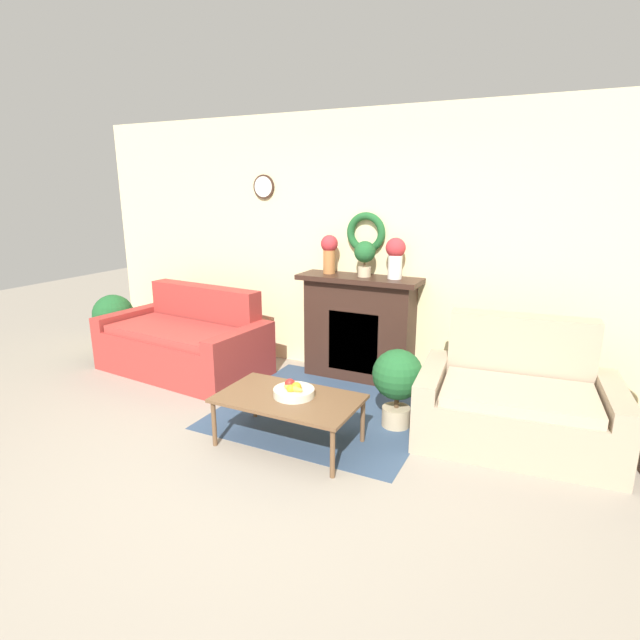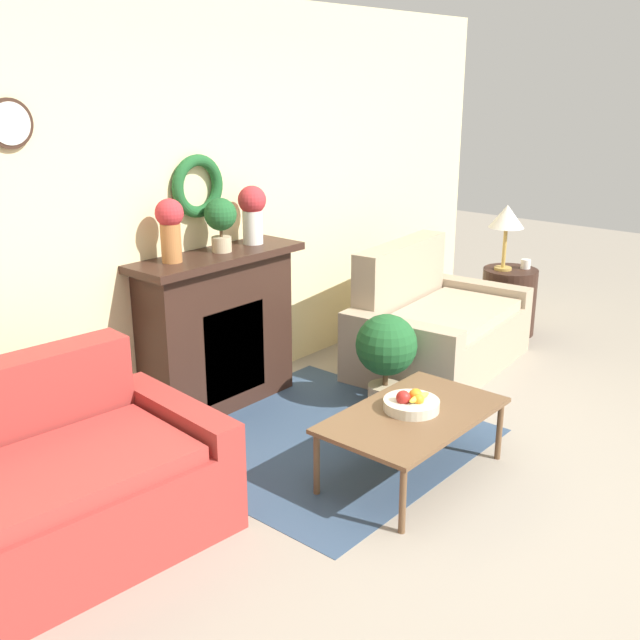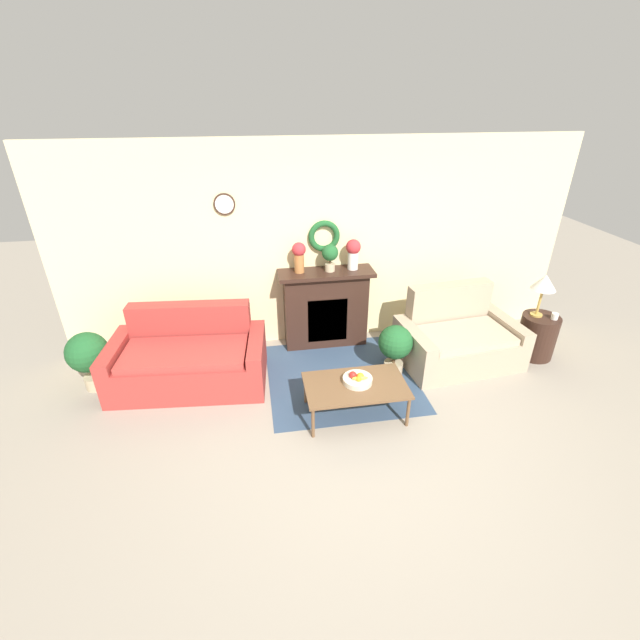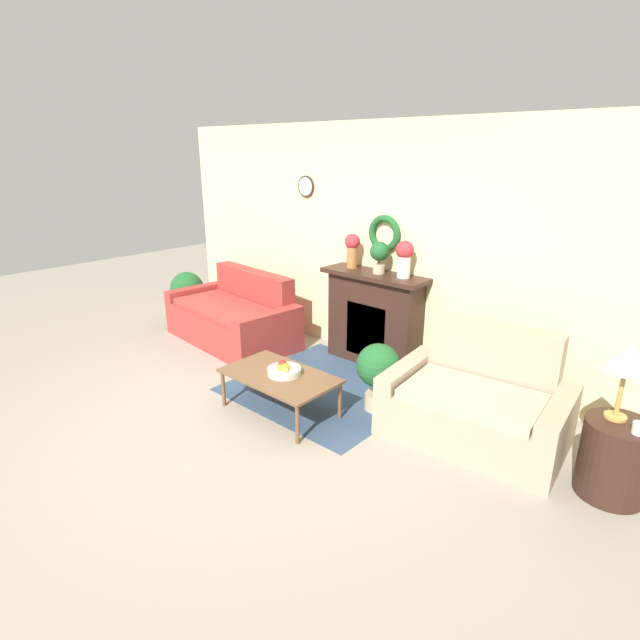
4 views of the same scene
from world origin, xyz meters
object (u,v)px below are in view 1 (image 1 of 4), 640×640
vase_on_mantel_right (395,255)px  loveseat_right (516,403)px  couch_left (185,343)px  vase_on_mantel_left (329,251)px  coffee_table (289,401)px  fireplace (359,327)px  potted_plant_floor_by_couch (114,317)px  potted_plant_on_mantel (365,255)px  potted_plant_floor_by_loveseat (397,379)px  fruit_bowl (294,391)px

vase_on_mantel_right → loveseat_right: bearing=-29.4°
couch_left → loveseat_right: loveseat_right is taller
loveseat_right → vase_on_mantel_left: vase_on_mantel_left is taller
coffee_table → vase_on_mantel_right: size_ratio=2.73×
fireplace → potted_plant_floor_by_couch: bearing=-168.8°
potted_plant_floor_by_couch → vase_on_mantel_right: bearing=10.1°
potted_plant_on_mantel → loveseat_right: bearing=-23.8°
potted_plant_floor_by_loveseat → fireplace: bearing=128.2°
coffee_table → vase_on_mantel_left: size_ratio=2.75×
fireplace → potted_plant_on_mantel: 0.76m
vase_on_mantel_left → potted_plant_floor_by_loveseat: (1.05, -0.90, -0.90)m
couch_left → potted_plant_floor_by_loveseat: 2.50m
loveseat_right → fruit_bowl: bearing=-157.7°
coffee_table → potted_plant_floor_by_loveseat: 0.93m
vase_on_mantel_left → potted_plant_floor_by_couch: 2.76m
potted_plant_floor_by_couch → potted_plant_on_mantel: bearing=10.8°
fruit_bowl → potted_plant_floor_by_loveseat: bearing=44.9°
fireplace → vase_on_mantel_left: bearing=179.1°
fireplace → coffee_table: fireplace is taller
fireplace → potted_plant_floor_by_couch: size_ratio=1.72×
loveseat_right → vase_on_mantel_right: (-1.26, 0.71, 1.01)m
vase_on_mantel_left → potted_plant_on_mantel: (0.40, -0.02, -0.01)m
couch_left → coffee_table: couch_left is taller
couch_left → loveseat_right: (3.39, -0.08, -0.00)m
fruit_bowl → vase_on_mantel_left: vase_on_mantel_left is taller
couch_left → potted_plant_floor_by_couch: couch_left is taller
couch_left → loveseat_right: size_ratio=1.20×
fireplace → potted_plant_floor_by_couch: 2.96m
fireplace → fruit_bowl: (0.07, -1.52, -0.11)m
fireplace → vase_on_mantel_right: 0.85m
fireplace → potted_plant_on_mantel: size_ratio=3.54×
couch_left → loveseat_right: bearing=3.9°
fireplace → potted_plant_on_mantel: bearing=-15.9°
vase_on_mantel_right → potted_plant_on_mantel: 0.31m
coffee_table → potted_plant_floor_by_loveseat: size_ratio=1.62×
potted_plant_floor_by_couch → couch_left: bearing=-2.7°
fruit_bowl → potted_plant_floor_by_loveseat: potted_plant_floor_by_loveseat is taller
vase_on_mantel_left → potted_plant_floor_by_couch: (-2.55, -0.58, -0.86)m
fireplace → loveseat_right: size_ratio=0.80×
coffee_table → fruit_bowl: bearing=50.8°
fruit_bowl → coffee_table: bearing=-129.2°
couch_left → vase_on_mantel_left: size_ratio=4.74×
coffee_table → vase_on_mantel_right: 1.86m
coffee_table → fruit_bowl: size_ratio=3.42×
couch_left → potted_plant_on_mantel: (1.83, 0.61, 0.99)m
vase_on_mantel_right → coffee_table: bearing=-101.3°
potted_plant_on_mantel → potted_plant_floor_by_couch: bearing=-169.2°
fireplace → coffee_table: 1.57m
coffee_table → fruit_bowl: 0.08m
vase_on_mantel_right → potted_plant_floor_by_couch: bearing=-169.9°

